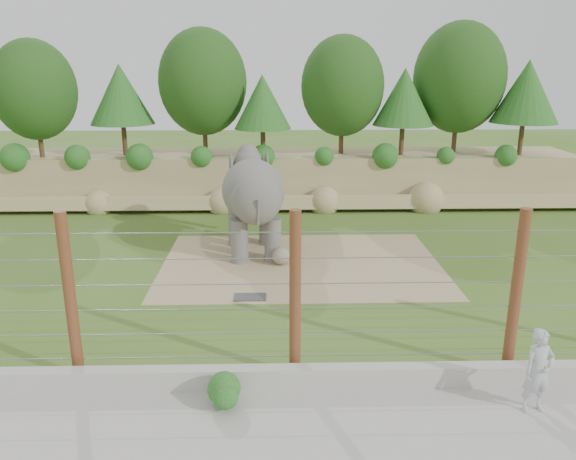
{
  "coord_description": "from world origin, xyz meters",
  "views": [
    {
      "loc": [
        -0.44,
        -16.1,
        7.03
      ],
      "look_at": [
        0.0,
        2.0,
        1.6
      ],
      "focal_mm": 35.0,
      "sensor_mm": 36.0,
      "label": 1
    }
  ],
  "objects_px": {
    "barrier_fence": "(295,296)",
    "elephant": "(253,205)",
    "stone_ball": "(281,256)",
    "zookeeper": "(538,371)"
  },
  "relations": [
    {
      "from": "stone_ball",
      "to": "zookeeper",
      "type": "bearing_deg",
      "value": -59.99
    },
    {
      "from": "stone_ball",
      "to": "barrier_fence",
      "type": "distance_m",
      "value": 7.64
    },
    {
      "from": "zookeeper",
      "to": "stone_ball",
      "type": "bearing_deg",
      "value": 107.91
    },
    {
      "from": "barrier_fence",
      "to": "zookeeper",
      "type": "height_order",
      "value": "barrier_fence"
    },
    {
      "from": "elephant",
      "to": "stone_ball",
      "type": "height_order",
      "value": "elephant"
    },
    {
      "from": "stone_ball",
      "to": "zookeeper",
      "type": "relative_size",
      "value": 0.35
    },
    {
      "from": "elephant",
      "to": "zookeeper",
      "type": "bearing_deg",
      "value": -66.27
    },
    {
      "from": "barrier_fence",
      "to": "elephant",
      "type": "bearing_deg",
      "value": 98.0
    },
    {
      "from": "elephant",
      "to": "stone_ball",
      "type": "xyz_separation_m",
      "value": [
        1.02,
        -1.42,
        -1.54
      ]
    },
    {
      "from": "elephant",
      "to": "barrier_fence",
      "type": "distance_m",
      "value": 8.96
    }
  ]
}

